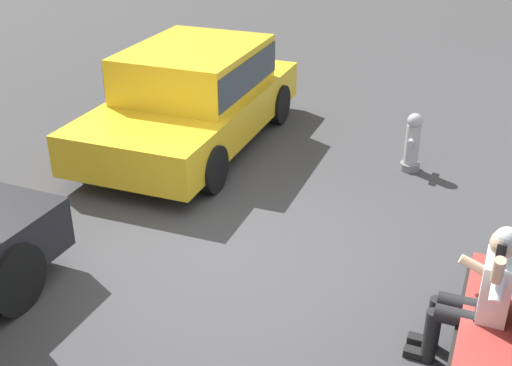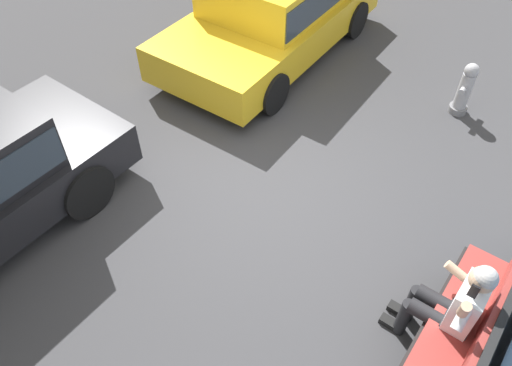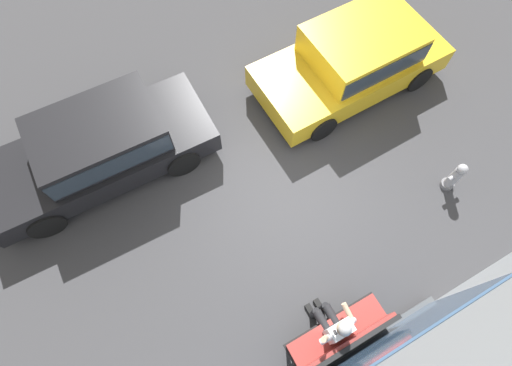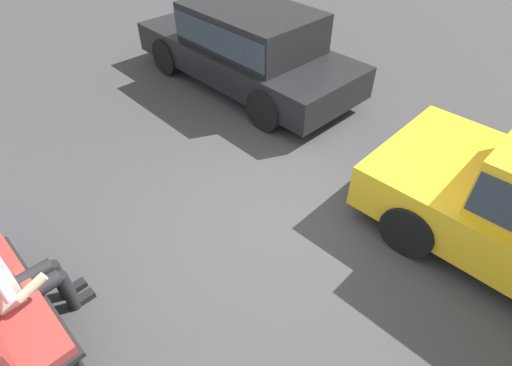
{
  "view_description": "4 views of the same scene",
  "coord_description": "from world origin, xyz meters",
  "px_view_note": "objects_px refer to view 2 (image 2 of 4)",
  "views": [
    {
      "loc": [
        5.22,
        2.6,
        3.78
      ],
      "look_at": [
        0.52,
        0.66,
        1.21
      ],
      "focal_mm": 45.0,
      "sensor_mm": 36.0,
      "label": 1
    },
    {
      "loc": [
        3.54,
        2.6,
        4.64
      ],
      "look_at": [
        0.66,
        0.47,
        0.81
      ],
      "focal_mm": 35.0,
      "sensor_mm": 36.0,
      "label": 2
    },
    {
      "loc": [
        2.09,
        2.6,
        7.3
      ],
      "look_at": [
        0.72,
        0.11,
        1.15
      ],
      "focal_mm": 28.0,
      "sensor_mm": 36.0,
      "label": 3
    },
    {
      "loc": [
        -2.21,
        2.6,
        3.59
      ],
      "look_at": [
        0.1,
        0.34,
        0.76
      ],
      "focal_mm": 28.0,
      "sensor_mm": 36.0,
      "label": 4
    }
  ],
  "objects_px": {
    "person_on_phone": "(453,304)",
    "parked_car_near": "(274,7)",
    "bench": "(474,322)",
    "fire_hydrant": "(465,90)"
  },
  "relations": [
    {
      "from": "parked_car_near",
      "to": "person_on_phone",
      "type": "bearing_deg",
      "value": 52.05
    },
    {
      "from": "bench",
      "to": "fire_hydrant",
      "type": "xyz_separation_m",
      "value": [
        -3.56,
        -1.36,
        -0.18
      ]
    },
    {
      "from": "person_on_phone",
      "to": "bench",
      "type": "bearing_deg",
      "value": 99.72
    },
    {
      "from": "bench",
      "to": "fire_hydrant",
      "type": "relative_size",
      "value": 2.13
    },
    {
      "from": "person_on_phone",
      "to": "fire_hydrant",
      "type": "xyz_separation_m",
      "value": [
        -3.6,
        -1.14,
        -0.31
      ]
    },
    {
      "from": "bench",
      "to": "parked_car_near",
      "type": "height_order",
      "value": "parked_car_near"
    },
    {
      "from": "bench",
      "to": "person_on_phone",
      "type": "bearing_deg",
      "value": -80.28
    },
    {
      "from": "person_on_phone",
      "to": "parked_car_near",
      "type": "bearing_deg",
      "value": -127.95
    },
    {
      "from": "person_on_phone",
      "to": "parked_car_near",
      "type": "distance_m",
      "value": 5.41
    },
    {
      "from": "parked_car_near",
      "to": "fire_hydrant",
      "type": "relative_size",
      "value": 5.12
    }
  ]
}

